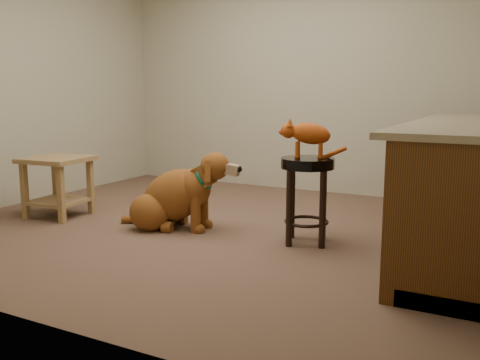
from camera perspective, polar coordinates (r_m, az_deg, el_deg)
The scene contains 8 objects.
floor at distance 4.55m, azimuth -3.10°, elevation -5.13°, with size 4.50×4.00×0.01m, color brown.
room_shell at distance 4.42m, azimuth -3.31°, elevation 16.35°, with size 4.54×4.04×2.62m.
cabinet_run at distance 4.13m, azimuth 22.97°, elevation -1.17°, with size 0.70×2.56×0.94m.
padded_stool at distance 4.05m, azimuth 7.18°, elevation -0.32°, with size 0.43×0.43×0.65m.
wood_stool at distance 5.13m, azimuth 22.93°, elevation -0.01°, with size 0.46×0.46×0.71m.
side_table at distance 5.16m, azimuth -18.87°, elevation 0.26°, with size 0.58×0.58×0.55m.
golden_retriever at distance 4.52m, azimuth -6.91°, elevation -1.86°, with size 1.10×0.60×0.70m.
tabby_kitten at distance 4.00m, azimuth 7.12°, elevation 4.82°, with size 0.46×0.30×0.32m.
Camera 1 is at (2.29, -3.75, 1.16)m, focal length 40.00 mm.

